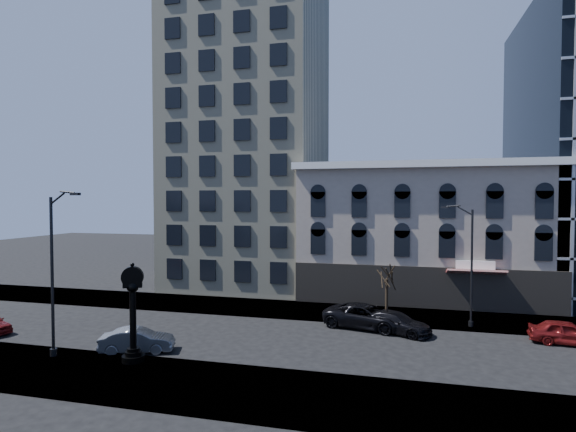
# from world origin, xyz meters

# --- Properties ---
(ground) EXTENTS (160.00, 160.00, 0.00)m
(ground) POSITION_xyz_m (0.00, 0.00, 0.00)
(ground) COLOR black
(ground) RESTS_ON ground
(sidewalk_far) EXTENTS (160.00, 6.00, 0.12)m
(sidewalk_far) POSITION_xyz_m (0.00, 8.00, 0.06)
(sidewalk_far) COLOR gray
(sidewalk_far) RESTS_ON ground
(sidewalk_near) EXTENTS (160.00, 6.00, 0.12)m
(sidewalk_near) POSITION_xyz_m (0.00, -8.00, 0.06)
(sidewalk_near) COLOR gray
(sidewalk_near) RESTS_ON ground
(cream_tower) EXTENTS (15.90, 15.40, 42.50)m
(cream_tower) POSITION_xyz_m (-6.11, 18.88, 19.32)
(cream_tower) COLOR beige
(cream_tower) RESTS_ON ground
(victorian_row) EXTENTS (22.60, 11.19, 12.50)m
(victorian_row) POSITION_xyz_m (12.00, 15.89, 6.00)
(victorian_row) COLOR #9F9183
(victorian_row) RESTS_ON ground
(street_clock) EXTENTS (1.26, 1.26, 5.55)m
(street_clock) POSITION_xyz_m (-4.46, -6.00, 2.63)
(street_clock) COLOR black
(street_clock) RESTS_ON sidewalk_near
(street_lamp_near) EXTENTS (2.52, 0.65, 9.76)m
(street_lamp_near) POSITION_xyz_m (-8.75, -6.48, 7.49)
(street_lamp_near) COLOR black
(street_lamp_near) RESTS_ON sidewalk_near
(street_lamp_far) EXTENTS (2.24, 0.89, 8.87)m
(street_lamp_far) POSITION_xyz_m (14.39, 6.19, 6.81)
(street_lamp_far) COLOR black
(street_lamp_far) RESTS_ON sidewalk_far
(bare_tree_far) EXTENTS (2.78, 2.78, 4.78)m
(bare_tree_far) POSITION_xyz_m (9.07, 7.15, 3.72)
(bare_tree_far) COLOR black
(bare_tree_far) RESTS_ON sidewalk_far
(car_near_b) EXTENTS (4.58, 2.89, 1.42)m
(car_near_b) POSITION_xyz_m (-5.32, -4.29, 0.71)
(car_near_b) COLOR #595B60
(car_near_b) RESTS_ON ground
(car_far_a) EXTENTS (6.49, 4.04, 1.67)m
(car_far_a) POSITION_xyz_m (7.69, 4.27, 0.84)
(car_far_a) COLOR black
(car_far_a) RESTS_ON ground
(car_far_b) EXTENTS (5.32, 3.81, 1.43)m
(car_far_b) POSITION_xyz_m (9.81, 3.52, 0.71)
(car_far_b) COLOR black
(car_far_b) RESTS_ON ground
(car_far_c) EXTENTS (4.56, 2.23, 1.50)m
(car_far_c) POSITION_xyz_m (20.37, 3.62, 0.75)
(car_far_c) COLOR maroon
(car_far_c) RESTS_ON ground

